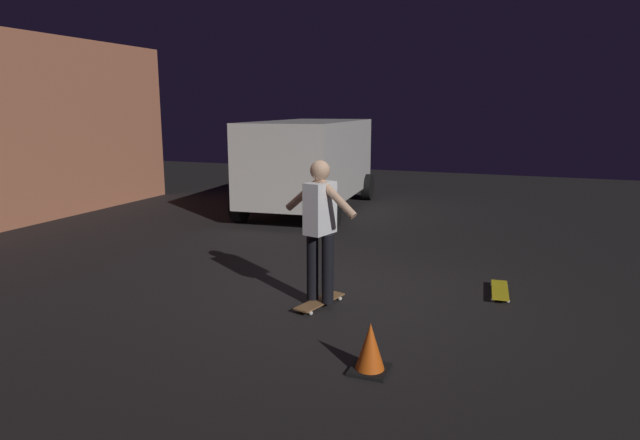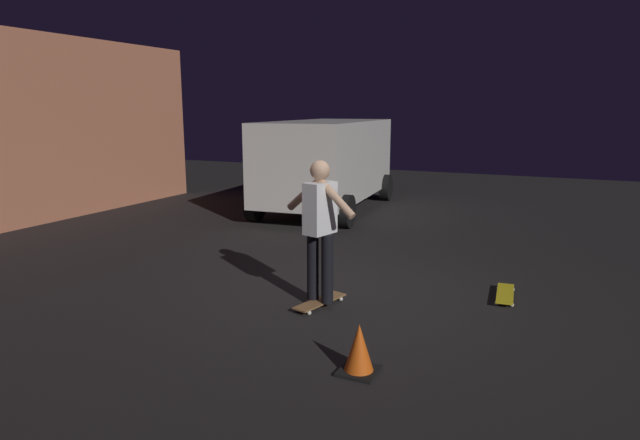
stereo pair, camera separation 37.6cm
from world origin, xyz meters
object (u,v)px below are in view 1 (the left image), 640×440
at_px(parked_van, 311,160).
at_px(skater, 320,221).
at_px(skateboard_spare, 500,290).
at_px(skateboard_ridden, 320,302).

xyz_separation_m(parked_van, skater, (-5.84, -2.51, -0.12)).
relative_size(skateboard_spare, skater, 0.48).
distance_m(skateboard_spare, skater, 2.52).
bearing_deg(skateboard_spare, parked_van, 44.16).
relative_size(parked_van, skateboard_spare, 5.99).
relative_size(parked_van, skateboard_ridden, 5.91).
bearing_deg(skater, skateboard_spare, -58.19).
distance_m(parked_van, skater, 6.36).
height_order(skateboard_ridden, skater, skater).
bearing_deg(skater, skateboard_ridden, 176.42).
relative_size(parked_van, skater, 2.85).
xyz_separation_m(skateboard_ridden, skater, (0.00, -0.00, 0.98)).
height_order(parked_van, skateboard_ridden, parked_van).
xyz_separation_m(skateboard_ridden, skateboard_spare, (1.22, -1.97, 0.00)).
bearing_deg(skateboard_spare, skateboard_ridden, 121.81).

